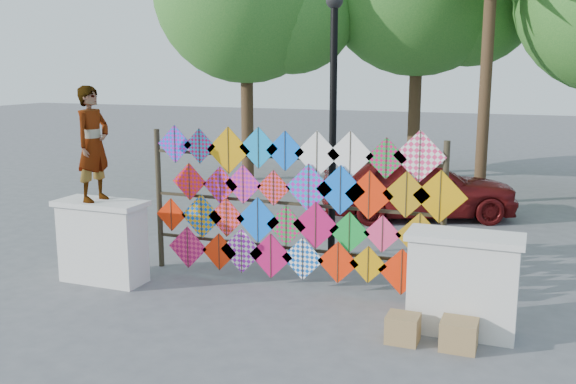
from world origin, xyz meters
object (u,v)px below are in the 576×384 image
Objects in this scene: kite_rack at (295,206)px; sedan at (418,186)px; lamppost at (333,104)px; vendor_woman at (93,144)px.

sedan is (0.93, 5.16, -0.51)m from kite_rack.
sedan is at bearing 78.94° from lamppost.
vendor_woman is 0.39× the size of lamppost.
vendor_woman is 7.33m from sedan.
lamppost is (-0.76, -3.89, 1.97)m from sedan.
lamppost is (3.08, 2.20, 0.54)m from vendor_woman.
sedan is at bearing -28.42° from vendor_woman.
vendor_woman is 3.82m from lamppost.
lamppost reaches higher than vendor_woman.
kite_rack is 5.27m from sedan.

